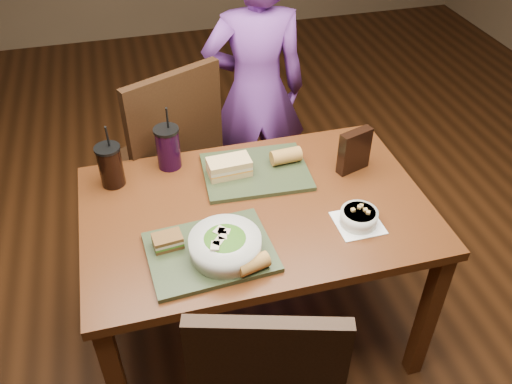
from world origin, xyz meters
TOP-DOWN VIEW (x-y plane):
  - ground at (0.00, 0.00)m, footprint 6.00×6.00m
  - dining_table at (0.00, 0.00)m, footprint 1.30×0.85m
  - chair_far at (-0.22, 0.64)m, footprint 0.61×0.63m
  - diner at (0.23, 0.89)m, footprint 0.56×0.39m
  - tray_near at (-0.21, -0.20)m, footprint 0.44×0.35m
  - tray_far at (0.05, 0.20)m, footprint 0.44×0.34m
  - salad_bowl at (-0.17, -0.23)m, footprint 0.24×0.24m
  - soup_bowl at (0.33, -0.19)m, footprint 0.17×0.17m
  - sandwich_near at (-0.35, -0.14)m, footprint 0.11×0.08m
  - sandwich_far at (-0.06, 0.20)m, footprint 0.17×0.10m
  - baguette_near at (-0.10, -0.32)m, footprint 0.12×0.08m
  - baguette_far at (0.19, 0.22)m, footprint 0.13×0.07m
  - cup_cola at (-0.51, 0.28)m, footprint 0.10×0.10m
  - cup_berry at (-0.28, 0.34)m, footprint 0.10×0.10m
  - chip_bag at (0.44, 0.13)m, footprint 0.15×0.08m

SIDE VIEW (x-z plane):
  - ground at x=0.00m, z-range 0.00..0.00m
  - chair_far at x=-0.22m, z-range 0.06..1.13m
  - dining_table at x=0.00m, z-range 0.28..1.03m
  - diner at x=0.23m, z-range 0.00..1.46m
  - tray_near at x=-0.21m, z-range 0.75..0.77m
  - tray_far at x=0.05m, z-range 0.75..0.77m
  - soup_bowl at x=0.33m, z-range 0.75..0.81m
  - sandwich_near at x=-0.35m, z-range 0.77..0.81m
  - baguette_near at x=-0.10m, z-range 0.77..0.82m
  - baguette_far at x=0.19m, z-range 0.77..0.83m
  - sandwich_far at x=-0.06m, z-range 0.77..0.84m
  - salad_bowl at x=-0.17m, z-range 0.77..0.85m
  - cup_cola at x=-0.51m, z-range 0.70..0.97m
  - chip_bag at x=0.44m, z-range 0.75..0.93m
  - cup_berry at x=-0.28m, z-range 0.70..0.98m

